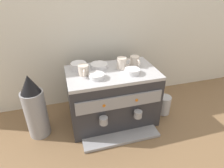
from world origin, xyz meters
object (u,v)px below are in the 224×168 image
ceramic_cup_0 (122,63)px  ceramic_bowl_3 (99,66)px  coffee_grinder (35,108)px  espresso_machine (112,97)px  milk_pitcher (164,105)px  ceramic_bowl_0 (79,66)px  ceramic_bowl_1 (97,76)px  ceramic_bowl_2 (132,71)px  ceramic_cup_1 (135,61)px  ceramic_cup_2 (84,71)px

ceramic_cup_0 → ceramic_bowl_3: ceramic_cup_0 is taller
ceramic_cup_0 → coffee_grinder: 0.67m
espresso_machine → milk_pitcher: size_ratio=4.17×
ceramic_bowl_0 → ceramic_bowl_1: ceramic_bowl_0 is taller
ceramic_bowl_2 → ceramic_bowl_1: bearing=179.9°
ceramic_bowl_3 → espresso_machine: bearing=-49.6°
ceramic_cup_1 → ceramic_bowl_1: bearing=-158.8°
ceramic_bowl_2 → ceramic_cup_2: bearing=168.7°
espresso_machine → ceramic_bowl_2: (0.12, -0.07, 0.23)m
ceramic_cup_0 → ceramic_bowl_0: (-0.30, 0.08, -0.02)m
espresso_machine → ceramic_cup_2: bearing=-179.0°
ceramic_bowl_3 → ceramic_cup_1: bearing=-6.9°
ceramic_cup_1 → ceramic_bowl_1: ceramic_cup_1 is taller
coffee_grinder → milk_pitcher: coffee_grinder is taller
ceramic_bowl_1 → milk_pitcher: size_ratio=0.68×
ceramic_cup_2 → ceramic_bowl_3: (0.12, 0.09, -0.02)m
ceramic_cup_1 → coffee_grinder: (-0.73, -0.07, -0.23)m
ceramic_cup_0 → milk_pitcher: size_ratio=0.72×
espresso_machine → coffee_grinder: (-0.54, -0.01, 0.02)m
espresso_machine → ceramic_cup_1: ceramic_cup_1 is taller
ceramic_bowl_3 → coffee_grinder: size_ratio=0.26×
espresso_machine → ceramic_cup_0: 0.26m
espresso_machine → ceramic_cup_1: size_ratio=6.12×
espresso_machine → ceramic_cup_0: size_ratio=5.77×
espresso_machine → ceramic_cup_1: (0.19, 0.05, 0.24)m
ceramic_cup_0 → ceramic_bowl_3: (-0.16, 0.06, -0.03)m
ceramic_cup_0 → ceramic_cup_1: 0.11m
ceramic_cup_2 → coffee_grinder: size_ratio=0.23×
ceramic_cup_1 → ceramic_bowl_0: size_ratio=0.93×
ceramic_cup_1 → ceramic_bowl_2: bearing=-118.6°
ceramic_cup_2 → milk_pitcher: size_ratio=0.71×
ceramic_cup_0 → ceramic_cup_2: ceramic_cup_0 is taller
ceramic_cup_2 → ceramic_bowl_2: (0.32, -0.06, -0.02)m
ceramic_cup_2 → coffee_grinder: bearing=-178.2°
ceramic_cup_0 → coffee_grinder: ceramic_cup_0 is taller
ceramic_cup_2 → ceramic_bowl_0: ceramic_cup_2 is taller
ceramic_bowl_2 → milk_pitcher: ceramic_bowl_2 is taller
espresso_machine → ceramic_bowl_0: (-0.22, 0.11, 0.23)m
espresso_machine → ceramic_cup_2: 0.31m
ceramic_bowl_1 → ceramic_bowl_2: bearing=-0.1°
espresso_machine → ceramic_bowl_0: size_ratio=5.68×
ceramic_cup_1 → ceramic_bowl_1: 0.34m
ceramic_bowl_0 → milk_pitcher: (0.64, -0.16, -0.36)m
ceramic_bowl_2 → milk_pitcher: bearing=4.1°
ceramic_cup_2 → ceramic_bowl_2: bearing=-11.3°
ceramic_cup_0 → ceramic_cup_2: bearing=-173.7°
ceramic_cup_0 → ceramic_bowl_3: bearing=159.3°
ceramic_bowl_2 → ceramic_bowl_3: size_ratio=0.85×
espresso_machine → ceramic_bowl_3: (-0.07, 0.09, 0.22)m
milk_pitcher → ceramic_bowl_0: bearing=166.4°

